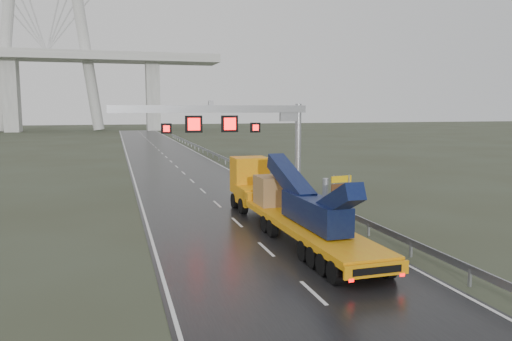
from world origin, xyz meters
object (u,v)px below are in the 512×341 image
object	(u,v)px
sign_gantry	(239,125)
striped_barrier	(299,195)
exit_sign_pair	(341,187)
heavy_haul_truck	(281,200)

from	to	relation	value
sign_gantry	striped_barrier	world-z (taller)	sign_gantry
striped_barrier	sign_gantry	bearing A→B (deg)	133.63
sign_gantry	striped_barrier	size ratio (longest dim) A/B	14.25
exit_sign_pair	striped_barrier	distance (m)	5.06
sign_gantry	exit_sign_pair	distance (m)	9.74
heavy_haul_truck	striped_barrier	xyz separation A→B (m)	(3.83, 7.20, -1.12)
heavy_haul_truck	exit_sign_pair	distance (m)	5.50
exit_sign_pair	striped_barrier	xyz separation A→B (m)	(-1.10, 4.77, -1.28)
sign_gantry	exit_sign_pair	world-z (taller)	sign_gantry
sign_gantry	heavy_haul_truck	distance (m)	10.64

